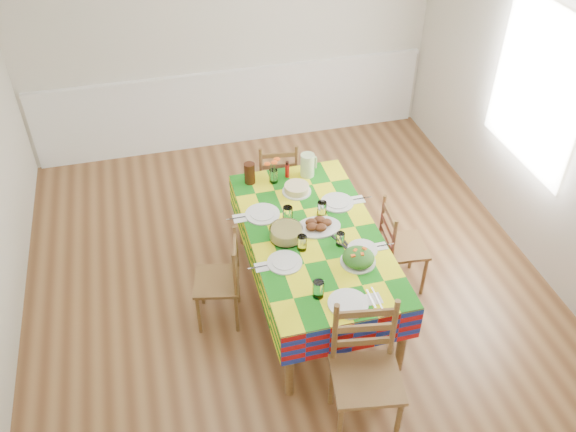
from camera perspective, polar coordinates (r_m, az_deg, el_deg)
The scene contains 23 objects.
room at distance 4.55m, azimuth 0.02°, elevation 5.33°, with size 4.58×5.08×2.78m.
wainscot at distance 7.08m, azimuth -5.14°, elevation 10.30°, with size 4.41×0.06×0.92m.
window_right at distance 5.61m, azimuth 22.25°, elevation 11.06°, with size 1.40×1.40×0.00m, color white.
dining_table at distance 4.86m, azimuth 2.45°, elevation -2.37°, with size 1.02×1.90×0.74m.
setting_near_head at distance 4.27m, azimuth 4.72°, elevation -7.65°, with size 0.46×0.31×0.14m.
setting_left_near at distance 4.57m, azimuth 0.20°, elevation -3.70°, with size 0.48×0.29×0.13m.
setting_left_far at distance 4.94m, azimuth -1.63°, elevation 0.17°, with size 0.52×0.31×0.14m.
setting_right_near at distance 4.69m, azimuth 6.30°, elevation -2.74°, with size 0.44×0.25×0.11m.
setting_right_far at distance 5.05m, azimuth 4.19°, elevation 1.07°, with size 0.52×0.30×0.13m.
meat_platter at distance 4.84m, azimuth 2.82°, elevation -0.88°, with size 0.37×0.27×0.07m.
salad_platter at distance 4.56m, azimuth 6.59°, elevation -3.92°, with size 0.27×0.27×0.11m.
pasta_bowl at distance 4.73m, azimuth -0.16°, elevation -1.60°, with size 0.26×0.26×0.09m.
cake at distance 5.21m, azimuth 0.82°, elevation 2.56°, with size 0.25×0.25×0.07m.
serving_utensils at distance 4.78m, azimuth 4.69°, elevation -1.99°, with size 0.14×0.31×0.01m.
flower_vase at distance 5.29m, azimuth -1.38°, elevation 4.08°, with size 0.15×0.12×0.24m.
hot_sauce at distance 5.37m, azimuth -0.07°, elevation 4.40°, with size 0.04×0.04×0.16m, color red.
green_pitcher at distance 5.38m, azimuth 1.83°, elevation 4.79°, with size 0.12×0.12×0.21m, color #BAD999.
tea_pitcher at distance 5.30m, azimuth -3.61°, elevation 4.02°, with size 0.10×0.10×0.19m, color #33160B.
name_card at distance 4.19m, azimuth 6.11°, elevation -9.42°, with size 0.07×0.02×0.02m, color silver.
chair_near at distance 4.22m, azimuth 7.26°, elevation -14.38°, with size 0.52×0.50×1.03m.
chair_far at distance 5.91m, azimuth -0.97°, elevation 3.44°, with size 0.44×0.42×0.88m.
chair_left at distance 4.91m, azimuth -6.23°, elevation -6.05°, with size 0.43×0.44×0.84m.
chair_right at distance 5.25m, azimuth 10.39°, elevation -2.86°, with size 0.40×0.41×0.86m.
Camera 1 is at (-0.95, -3.66, 3.87)m, focal length 38.00 mm.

